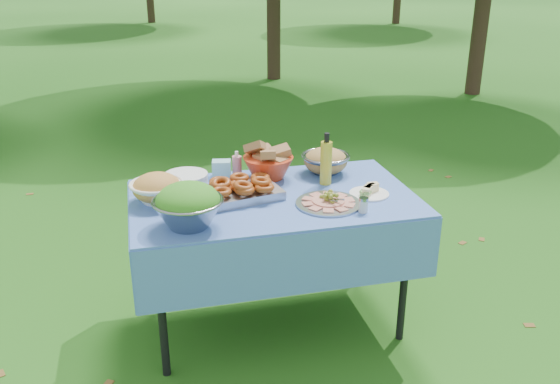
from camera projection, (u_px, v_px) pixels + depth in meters
The scene contains 14 objects.
ground at pixel (274, 320), 3.35m from camera, with size 80.00×80.00×0.00m, color #103B0A.
picnic_table at pixel (274, 261), 3.21m from camera, with size 1.46×0.86×0.76m, color #84C3FF.
salad_bowl at pixel (188, 205), 2.69m from camera, with size 0.32×0.32×0.21m, color gray, non-canonical shape.
pasta_bowl_white at pixel (157, 188), 2.98m from camera, with size 0.27×0.27×0.15m, color white, non-canonical shape.
plate_stack at pixel (186, 179), 3.23m from camera, with size 0.24×0.24×0.06m, color white.
wipes_box at pixel (222, 169), 3.33m from camera, with size 0.10×0.07×0.09m, color #98E4F2.
sanitizer_bottle at pixel (237, 164), 3.31m from camera, with size 0.05×0.05×0.15m, color #D7818A.
bread_bowl at pixel (268, 162), 3.29m from camera, with size 0.28×0.28×0.19m, color red, non-canonical shape.
pasta_bowl_steel at pixel (326, 160), 3.38m from camera, with size 0.27×0.27×0.14m, color gray, non-canonical shape.
fried_tray at pixel (241, 189), 3.04m from camera, with size 0.38×0.27×0.09m, color #ACABB0.
charcuterie_platter at pixel (328, 198), 2.96m from camera, with size 0.33×0.33×0.08m, color #A5A7AD.
oil_bottle at pixel (326, 159), 3.19m from camera, with size 0.06×0.06×0.29m, color gold.
cheese_plate at pixel (369, 190), 3.08m from camera, with size 0.21×0.21×0.06m, color white.
shaker at pixel (363, 205), 2.87m from camera, with size 0.05×0.05×0.07m, color silver.
Camera 1 is at (-0.64, -2.76, 1.93)m, focal length 38.00 mm.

